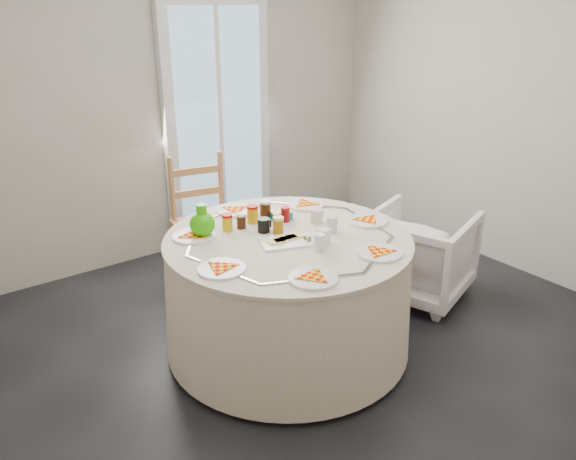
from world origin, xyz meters
TOP-DOWN VIEW (x-y plane):
  - floor at (0.00, 0.00)m, footprint 4.00×4.00m
  - wall_back at (0.00, 2.00)m, footprint 4.00×0.02m
  - wall_right at (2.00, 0.00)m, footprint 0.02×4.00m
  - glass_door at (0.40, 1.95)m, footprint 1.00×0.08m
  - table at (-0.17, 0.18)m, footprint 1.50×1.50m
  - wooden_chair at (-0.15, 1.23)m, footprint 0.52×0.50m
  - armchair at (1.01, 0.16)m, footprint 0.84×0.87m
  - place_settings at (-0.17, 0.18)m, footprint 1.58×1.58m
  - jar_cluster at (-0.23, 0.44)m, footprint 0.42×0.21m
  - butter_tub at (-0.03, 0.45)m, footprint 0.15×0.12m
  - green_pitcher at (-0.57, 0.49)m, footprint 0.16×0.16m
  - cheese_platter at (-0.22, 0.12)m, footprint 0.37×0.30m
  - mugs_glasses at (-0.06, 0.21)m, footprint 0.71×0.71m

SIDE VIEW (x-z plane):
  - floor at x=0.00m, z-range 0.00..0.00m
  - table at x=-0.17m, z-range 0.00..0.75m
  - armchair at x=1.01m, z-range 0.03..0.75m
  - wooden_chair at x=-0.15m, z-range -0.03..0.97m
  - place_settings at x=-0.17m, z-range 0.76..0.78m
  - cheese_platter at x=-0.22m, z-range 0.75..0.79m
  - butter_tub at x=-0.03m, z-range 0.76..0.81m
  - mugs_glasses at x=-0.06m, z-range 0.76..0.86m
  - jar_cluster at x=-0.23m, z-range 0.76..0.88m
  - green_pitcher at x=-0.57m, z-range 0.77..0.97m
  - glass_door at x=0.40m, z-range 0.00..2.10m
  - wall_back at x=0.00m, z-range 0.00..2.60m
  - wall_right at x=2.00m, z-range 0.00..2.60m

